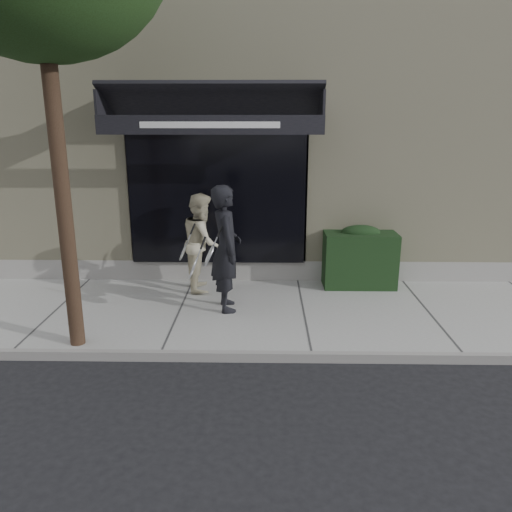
{
  "coord_description": "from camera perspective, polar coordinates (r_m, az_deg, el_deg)",
  "views": [
    {
      "loc": [
        -0.63,
        -7.55,
        3.13
      ],
      "look_at": [
        -0.78,
        0.6,
        0.85
      ],
      "focal_mm": 35.0,
      "sensor_mm": 36.0,
      "label": 1
    }
  ],
  "objects": [
    {
      "name": "sidewalk",
      "position": [
        8.18,
        5.42,
        -6.51
      ],
      "size": [
        20.0,
        3.0,
        0.12
      ],
      "primitive_type": "cube",
      "color": "#969590",
      "rests_on": "ground"
    },
    {
      "name": "ground",
      "position": [
        8.2,
        5.41,
        -6.9
      ],
      "size": [
        80.0,
        80.0,
        0.0
      ],
      "primitive_type": "plane",
      "color": "black",
      "rests_on": "ground"
    },
    {
      "name": "hedge",
      "position": [
        9.3,
        11.72,
        -0.13
      ],
      "size": [
        1.3,
        0.7,
        1.14
      ],
      "color": "black",
      "rests_on": "sidewalk"
    },
    {
      "name": "pedestrian_front",
      "position": [
        7.88,
        -3.46,
        0.85
      ],
      "size": [
        0.87,
        0.99,
        2.01
      ],
      "color": "black",
      "rests_on": "sidewalk"
    },
    {
      "name": "curb",
      "position": [
        6.77,
        6.39,
        -11.37
      ],
      "size": [
        20.0,
        0.1,
        0.14
      ],
      "primitive_type": "cube",
      "color": "gray",
      "rests_on": "ground"
    },
    {
      "name": "pedestrian_back",
      "position": [
        8.9,
        -6.17,
        1.6
      ],
      "size": [
        0.75,
        0.91,
        1.74
      ],
      "color": "beige",
      "rests_on": "sidewalk"
    },
    {
      "name": "building_facade",
      "position": [
        12.53,
        4.01,
        13.77
      ],
      "size": [
        14.3,
        8.04,
        5.64
      ],
      "color": "beige",
      "rests_on": "ground"
    }
  ]
}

